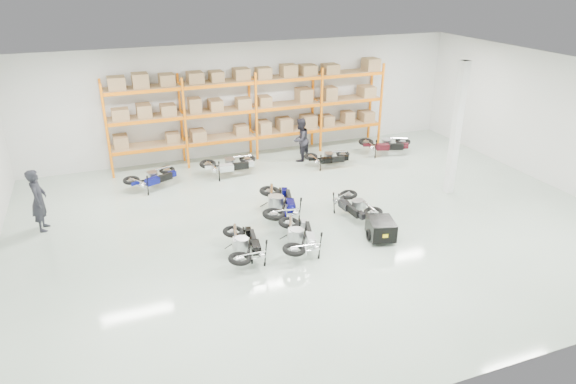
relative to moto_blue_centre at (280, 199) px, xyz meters
name	(u,v)px	position (x,y,z in m)	size (l,w,h in m)	color
room	(319,153)	(0.94, -0.77, 1.63)	(18.00, 18.00, 18.00)	#A8BBAC
pallet_rack	(253,102)	(0.94, 5.68, 1.64)	(11.28, 0.98, 3.62)	orange
structural_column	(456,130)	(6.14, -0.27, 1.63)	(0.25, 0.25, 4.50)	white
moto_blue_centre	(280,199)	(0.00, 0.00, 0.00)	(0.90, 2.03, 1.24)	#08074E
moto_silver_left	(300,232)	(-0.20, -2.12, -0.06)	(0.81, 1.82, 1.11)	silver
moto_black_far_left	(244,241)	(-1.73, -2.01, -0.08)	(0.78, 1.77, 1.08)	black
moto_touring_right	(355,202)	(2.18, -0.83, -0.10)	(0.75, 1.70, 1.04)	black
trailer	(381,229)	(2.18, -2.43, -0.26)	(0.90, 1.53, 0.62)	black
moto_back_a	(152,174)	(-3.39, 3.73, -0.10)	(0.75, 1.70, 1.04)	navy
moto_back_b	(229,161)	(-0.56, 3.96, -0.06)	(0.82, 1.84, 1.12)	silver
moto_back_c	(328,155)	(3.27, 3.45, -0.14)	(0.70, 1.58, 0.96)	black
moto_back_d	(386,141)	(6.09, 3.90, -0.05)	(0.83, 1.86, 1.14)	#3E0C14
person_left	(39,200)	(-6.86, 1.74, 0.33)	(0.69, 0.45, 1.90)	black
person_back	(300,140)	(2.51, 4.48, 0.25)	(0.85, 0.66, 1.74)	black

